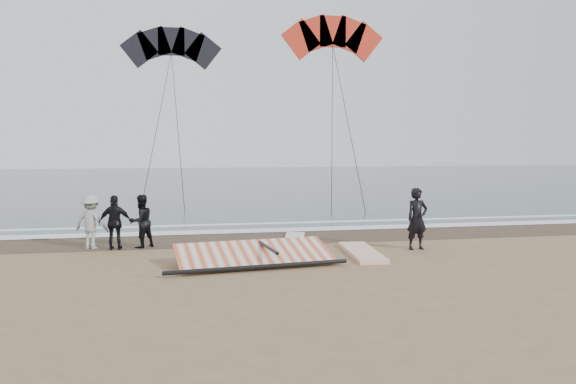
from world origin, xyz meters
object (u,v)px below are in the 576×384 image
board_cream (294,239)px  sail_rig (251,256)px  man_main (417,219)px  board_white (362,252)px

board_cream → sail_rig: (-1.75, -3.15, 0.15)m
man_main → sail_rig: 5.05m
board_cream → board_white: bearing=-47.6°
board_cream → sail_rig: sail_rig is taller
board_cream → sail_rig: size_ratio=0.50×
man_main → board_cream: 3.89m
sail_rig → board_white: bearing=11.5°
man_main → board_white: bearing=-175.4°
board_white → sail_rig: sail_rig is taller
board_cream → sail_rig: 3.61m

